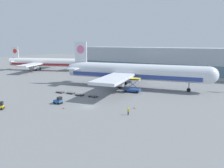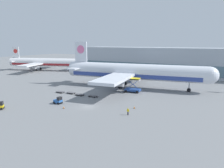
% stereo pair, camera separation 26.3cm
% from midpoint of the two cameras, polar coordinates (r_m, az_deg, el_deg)
% --- Properties ---
extents(ground_plane, '(400.00, 400.00, 0.00)m').
position_cam_midpoint_polar(ground_plane, '(58.22, -6.17, -5.96)').
color(ground_plane, slate).
extents(terminal_building, '(90.00, 18.20, 14.00)m').
position_cam_midpoint_polar(terminal_building, '(119.41, 12.95, 5.90)').
color(terminal_building, '#9EA8B2').
rests_on(terminal_building, ground_plane).
extents(airplane_main, '(57.91, 48.64, 17.00)m').
position_cam_midpoint_polar(airplane_main, '(81.54, 5.17, 3.11)').
color(airplane_main, silver).
rests_on(airplane_main, ground_plane).
extents(airplane_distant, '(46.02, 39.42, 13.93)m').
position_cam_midpoint_polar(airplane_distant, '(137.96, -17.67, 5.38)').
color(airplane_distant, white).
rests_on(airplane_distant, ground_plane).
extents(scissor_lift_loader, '(5.55, 3.97, 4.87)m').
position_cam_midpoint_polar(scissor_lift_loader, '(74.60, 5.55, -0.70)').
color(scissor_lift_loader, '#284C99').
rests_on(scissor_lift_loader, ground_plane).
extents(baggage_tug_foreground, '(2.52, 1.74, 2.00)m').
position_cam_midpoint_polar(baggage_tug_foreground, '(62.37, -13.72, -4.23)').
color(baggage_tug_foreground, '#2D66B7').
rests_on(baggage_tug_foreground, ground_plane).
extents(baggage_dolly_lead, '(3.71, 1.53, 0.48)m').
position_cam_midpoint_polar(baggage_dolly_lead, '(75.49, -13.23, -1.97)').
color(baggage_dolly_lead, '#56565B').
rests_on(baggage_dolly_lead, ground_plane).
extents(baggage_dolly_second, '(3.71, 1.53, 0.48)m').
position_cam_midpoint_polar(baggage_dolly_second, '(73.46, -10.58, -2.22)').
color(baggage_dolly_second, '#56565B').
rests_on(baggage_dolly_second, ground_plane).
extents(baggage_dolly_third, '(3.71, 1.53, 0.48)m').
position_cam_midpoint_polar(baggage_dolly_third, '(70.54, -8.31, -2.69)').
color(baggage_dolly_third, '#56565B').
rests_on(baggage_dolly_third, ground_plane).
extents(baggage_dolly_trail, '(3.71, 1.53, 0.48)m').
position_cam_midpoint_polar(baggage_dolly_trail, '(68.24, -4.89, -3.08)').
color(baggage_dolly_trail, '#56565B').
rests_on(baggage_dolly_trail, ground_plane).
extents(ground_crew_near, '(0.57, 0.26, 1.71)m').
position_cam_midpoint_polar(ground_crew_near, '(51.52, 4.34, -7.02)').
color(ground_crew_near, black).
rests_on(ground_crew_near, ground_plane).
extents(traffic_cone_near, '(0.40, 0.40, 0.75)m').
position_cam_midpoint_polar(traffic_cone_near, '(56.69, 5.98, -6.03)').
color(traffic_cone_near, black).
rests_on(traffic_cone_near, ground_plane).
extents(traffic_cone_far, '(0.40, 0.40, 0.69)m').
position_cam_midpoint_polar(traffic_cone_far, '(57.82, -12.37, -5.92)').
color(traffic_cone_far, black).
rests_on(traffic_cone_far, ground_plane).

